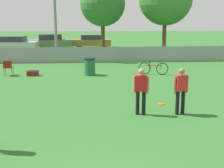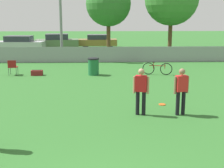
% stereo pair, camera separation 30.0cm
% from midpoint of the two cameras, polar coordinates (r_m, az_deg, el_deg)
% --- Properties ---
extents(fence_backline, '(26.19, 0.07, 1.21)m').
position_cam_midpoint_polar(fence_backline, '(22.18, -1.93, 5.41)').
color(fence_backline, gray).
rests_on(fence_backline, ground_plane).
extents(tree_near_pole, '(3.62, 3.62, 5.99)m').
position_cam_midpoint_polar(tree_near_pole, '(25.77, -0.32, 14.45)').
color(tree_near_pole, brown).
rests_on(tree_near_pole, ground_plane).
extents(player_thrower_red, '(0.53, 0.30, 1.59)m').
position_cam_midpoint_polar(player_thrower_red, '(10.44, 6.14, -0.85)').
color(player_thrower_red, black).
rests_on(player_thrower_red, ground_plane).
extents(player_defender_red, '(0.52, 0.31, 1.59)m').
position_cam_midpoint_polar(player_defender_red, '(10.68, 13.33, -0.83)').
color(player_defender_red, black).
rests_on(player_defender_red, ground_plane).
extents(frisbee_disc, '(0.26, 0.26, 0.03)m').
position_cam_midpoint_polar(frisbee_disc, '(11.94, 9.86, -3.70)').
color(frisbee_disc, '#E5591E').
rests_on(frisbee_disc, ground_plane).
extents(folding_chair_sideline, '(0.48, 0.48, 0.85)m').
position_cam_midpoint_polar(folding_chair_sideline, '(18.20, -17.27, 3.12)').
color(folding_chair_sideline, '#333338').
rests_on(folding_chair_sideline, ground_plane).
extents(bicycle_sideline, '(1.64, 0.49, 0.73)m').
position_cam_midpoint_polar(bicycle_sideline, '(17.76, 8.77, 2.81)').
color(bicycle_sideline, black).
rests_on(bicycle_sideline, ground_plane).
extents(trash_bin, '(0.62, 0.62, 0.96)m').
position_cam_midpoint_polar(trash_bin, '(17.48, -2.92, 3.22)').
color(trash_bin, '#1E6638').
rests_on(trash_bin, ground_plane).
extents(gear_bag_sideline, '(0.62, 0.34, 0.30)m').
position_cam_midpoint_polar(gear_bag_sideline, '(17.87, -13.10, 2.00)').
color(gear_bag_sideline, maroon).
rests_on(gear_bag_sideline, ground_plane).
extents(parked_car_silver, '(4.66, 1.98, 1.40)m').
position_cam_midpoint_polar(parked_car_silver, '(30.33, -16.34, 7.12)').
color(parked_car_silver, black).
rests_on(parked_car_silver, ground_plane).
extents(parked_car_olive, '(4.39, 2.26, 1.44)m').
position_cam_midpoint_polar(parked_car_olive, '(31.86, -9.74, 7.67)').
color(parked_car_olive, black).
rests_on(parked_car_olive, ground_plane).
extents(parked_car_tan, '(3.97, 1.71, 1.31)m').
position_cam_midpoint_polar(parked_car_tan, '(32.40, -2.39, 7.86)').
color(parked_car_tan, black).
rests_on(parked_car_tan, ground_plane).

